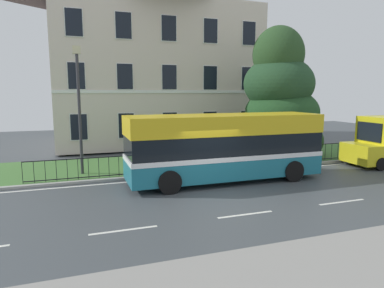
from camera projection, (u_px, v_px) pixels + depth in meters
name	position (u px, v px, depth m)	size (l,w,h in m)	color
ground_plane	(212.00, 192.00, 13.95)	(60.00, 56.00, 0.18)	#41464B
georgian_townhouse	(152.00, 67.00, 27.77)	(15.12, 10.99, 11.83)	beige
iron_verge_railing	(205.00, 160.00, 17.29)	(16.83, 0.04, 0.97)	black
evergreen_tree	(277.00, 111.00, 21.32)	(5.96, 5.96, 8.61)	#423328
single_decker_bus	(225.00, 146.00, 15.38)	(8.90, 2.59, 3.03)	#1D6D81
street_lamp_post	(79.00, 101.00, 15.99)	(0.36, 0.24, 6.01)	#333338
litter_bin	(290.00, 150.00, 19.98)	(0.56, 0.56, 1.15)	#4C4742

